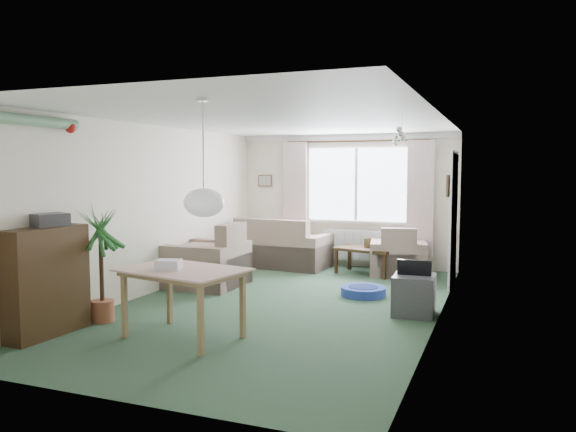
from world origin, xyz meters
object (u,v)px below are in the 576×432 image
(coffee_table, at_px, (366,261))
(dining_table, at_px, (184,305))
(armchair_left, at_px, (207,254))
(tv_cube, at_px, (414,295))
(bookshelf, at_px, (46,282))
(sofa, at_px, (280,242))
(houseplant, at_px, (101,264))
(pet_bed, at_px, (363,291))
(armchair_corner, at_px, (398,250))

(coffee_table, xyz_separation_m, dining_table, (-0.97, -4.22, 0.13))
(armchair_left, relative_size, tv_cube, 2.01)
(armchair_left, relative_size, bookshelf, 0.93)
(sofa, xyz_separation_m, armchair_left, (-0.40, -1.99, 0.04))
(coffee_table, distance_m, houseplant, 4.59)
(pet_bed, bearing_deg, tv_cube, -43.69)
(houseplant, distance_m, tv_cube, 3.74)
(armchair_corner, distance_m, houseplant, 4.98)
(armchair_corner, xyz_separation_m, armchair_left, (-2.56, -1.96, 0.07))
(houseplant, bearing_deg, dining_table, -10.02)
(armchair_corner, height_order, houseplant, houseplant)
(armchair_left, xyz_separation_m, dining_table, (1.08, -2.43, -0.12))
(coffee_table, xyz_separation_m, houseplant, (-2.20, -4.00, 0.45))
(armchair_corner, bearing_deg, bookshelf, 48.45)
(tv_cube, bearing_deg, sofa, 134.72)
(armchair_corner, height_order, tv_cube, armchair_corner)
(bookshelf, bearing_deg, armchair_left, 86.31)
(coffee_table, relative_size, dining_table, 0.87)
(tv_cube, distance_m, pet_bed, 1.14)
(coffee_table, bearing_deg, pet_bed, -78.18)
(coffee_table, bearing_deg, armchair_left, -138.82)
(bookshelf, height_order, houseplant, houseplant)
(armchair_corner, relative_size, armchair_left, 0.85)
(armchair_left, height_order, houseplant, houseplant)
(armchair_left, bearing_deg, coffee_table, 130.96)
(pet_bed, bearing_deg, bookshelf, -131.81)
(sofa, bearing_deg, pet_bed, 141.83)
(sofa, xyz_separation_m, dining_table, (0.68, -4.42, -0.09))
(sofa, height_order, bookshelf, bookshelf)
(houseplant, xyz_separation_m, tv_cube, (3.35, 1.61, -0.43))
(coffee_table, bearing_deg, houseplant, -118.77)
(armchair_corner, relative_size, coffee_table, 0.92)
(armchair_left, height_order, bookshelf, bookshelf)
(tv_cube, bearing_deg, houseplant, -156.84)
(bookshelf, relative_size, pet_bed, 1.85)
(sofa, distance_m, armchair_left, 2.03)
(coffee_table, height_order, pet_bed, coffee_table)
(sofa, distance_m, tv_cube, 3.82)
(coffee_table, distance_m, bookshelf, 5.24)
(pet_bed, bearing_deg, houseplant, -136.64)
(bookshelf, xyz_separation_m, pet_bed, (2.72, 3.05, -0.52))
(armchair_left, distance_m, tv_cube, 3.26)
(houseplant, bearing_deg, pet_bed, 43.36)
(sofa, relative_size, bookshelf, 1.53)
(sofa, height_order, armchair_left, armchair_left)
(houseplant, bearing_deg, bookshelf, -106.23)
(sofa, height_order, pet_bed, sofa)
(bookshelf, bearing_deg, sofa, 84.41)
(sofa, relative_size, coffee_table, 1.78)
(armchair_corner, relative_size, houseplant, 0.68)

